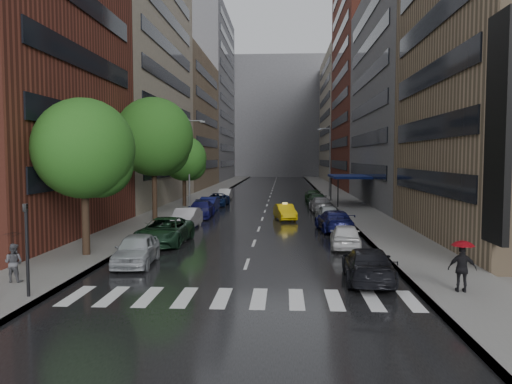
{
  "coord_description": "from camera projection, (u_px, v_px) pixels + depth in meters",
  "views": [
    {
      "loc": [
        1.8,
        -20.29,
        5.3
      ],
      "look_at": [
        0.0,
        12.26,
        3.0
      ],
      "focal_mm": 35.0,
      "sensor_mm": 36.0,
      "label": 1
    }
  ],
  "objects": [
    {
      "name": "ground",
      "position": [
        240.0,
        285.0,
        20.68
      ],
      "size": [
        220.0,
        220.0,
        0.0
      ],
      "primitive_type": "plane",
      "color": "gray",
      "rests_on": "ground"
    },
    {
      "name": "road",
      "position": [
        271.0,
        194.0,
        70.48
      ],
      "size": [
        14.0,
        140.0,
        0.01
      ],
      "primitive_type": "cube",
      "color": "black",
      "rests_on": "ground"
    },
    {
      "name": "sidewalk_left",
      "position": [
        208.0,
        194.0,
        70.97
      ],
      "size": [
        4.0,
        140.0,
        0.15
      ],
      "primitive_type": "cube",
      "color": "gray",
      "rests_on": "ground"
    },
    {
      "name": "sidewalk_right",
      "position": [
        335.0,
        194.0,
        69.98
      ],
      "size": [
        4.0,
        140.0,
        0.15
      ],
      "primitive_type": "cube",
      "color": "gray",
      "rests_on": "ground"
    },
    {
      "name": "crosswalk",
      "position": [
        240.0,
        298.0,
        18.68
      ],
      "size": [
        13.15,
        2.8,
        0.01
      ],
      "color": "silver",
      "rests_on": "ground"
    },
    {
      "name": "buildings_left",
      "position": [
        178.0,
        89.0,
        78.94
      ],
      "size": [
        8.0,
        108.0,
        38.0
      ],
      "color": "maroon",
      "rests_on": "ground"
    },
    {
      "name": "buildings_right",
      "position": [
        371.0,
        92.0,
        75.27
      ],
      "size": [
        8.05,
        109.1,
        36.0
      ],
      "color": "#937A5B",
      "rests_on": "ground"
    },
    {
      "name": "building_far",
      "position": [
        277.0,
        118.0,
        137.08
      ],
      "size": [
        40.0,
        14.0,
        32.0
      ],
      "primitive_type": "cube",
      "color": "slate",
      "rests_on": "ground"
    },
    {
      "name": "tree_near",
      "position": [
        84.0,
        149.0,
        25.96
      ],
      "size": [
        5.25,
        5.25,
        8.36
      ],
      "color": "#382619",
      "rests_on": "ground"
    },
    {
      "name": "tree_mid",
      "position": [
        154.0,
        137.0,
        39.93
      ],
      "size": [
        6.31,
        6.31,
        10.06
      ],
      "color": "#382619",
      "rests_on": "ground"
    },
    {
      "name": "tree_far",
      "position": [
        184.0,
        159.0,
        52.09
      ],
      "size": [
        4.71,
        4.71,
        7.5
      ],
      "color": "#382619",
      "rests_on": "ground"
    },
    {
      "name": "taxi",
      "position": [
        285.0,
        212.0,
        42.03
      ],
      "size": [
        2.12,
        4.18,
        1.31
      ],
      "primitive_type": "imported",
      "rotation": [
        0.0,
        0.0,
        0.19
      ],
      "color": "#DEB60B",
      "rests_on": "ground"
    },
    {
      "name": "parked_cars_left",
      "position": [
        195.0,
        213.0,
        40.51
      ],
      "size": [
        2.85,
        41.58,
        1.6
      ],
      "color": "#A4A8AD",
      "rests_on": "ground"
    },
    {
      "name": "parked_cars_right",
      "position": [
        327.0,
        213.0,
        40.87
      ],
      "size": [
        2.63,
        44.76,
        1.53
      ],
      "color": "black",
      "rests_on": "ground"
    },
    {
      "name": "ped_black_umbrella",
      "position": [
        13.0,
        252.0,
        20.49
      ],
      "size": [
        0.96,
        0.98,
        2.09
      ],
      "color": "#4F4E54",
      "rests_on": "sidewalk_left"
    },
    {
      "name": "ped_red_umbrella",
      "position": [
        462.0,
        261.0,
        18.96
      ],
      "size": [
        1.09,
        0.82,
        2.01
      ],
      "color": "black",
      "rests_on": "sidewalk_right"
    },
    {
      "name": "traffic_light",
      "position": [
        27.0,
        241.0,
        18.28
      ],
      "size": [
        0.18,
        0.15,
        3.45
      ],
      "color": "black",
      "rests_on": "sidewalk_left"
    },
    {
      "name": "street_lamp_left",
      "position": [
        190.0,
        161.0,
        50.64
      ],
      "size": [
        1.74,
        0.22,
        9.0
      ],
      "color": "gray",
      "rests_on": "sidewalk_left"
    },
    {
      "name": "street_lamp_right",
      "position": [
        329.0,
        160.0,
        64.73
      ],
      "size": [
        1.74,
        0.22,
        9.0
      ],
      "color": "gray",
      "rests_on": "sidewalk_right"
    },
    {
      "name": "awning",
      "position": [
        349.0,
        177.0,
        54.82
      ],
      "size": [
        4.0,
        8.0,
        3.12
      ],
      "color": "navy",
      "rests_on": "sidewalk_right"
    }
  ]
}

